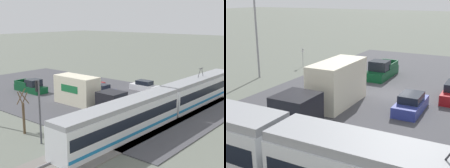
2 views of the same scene
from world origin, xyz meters
TOP-DOWN VIEW (x-y plane):
  - ground_plane at (0.00, 0.00)m, footprint 320.00×320.00m
  - road_surface at (0.00, 0.00)m, footprint 22.96×42.67m
  - rail_bed at (0.00, 15.77)m, footprint 64.13×4.40m
  - light_rail_tram at (0.64, 15.77)m, footprint 31.53×2.58m
  - box_truck at (3.64, 5.83)m, footprint 2.56×10.06m
  - pickup_truck at (3.53, -5.46)m, footprint 2.04×5.58m
  - sedan_car_0 at (-4.66, -1.16)m, footprint 1.73×4.58m
  - sedan_car_1 at (-2.13, 3.27)m, footprint 1.81×4.35m
  - sedan_car_2 at (-8.01, 6.68)m, footprint 1.82×4.34m
  - traffic_light_pole at (14.40, 11.27)m, footprint 0.28×0.47m
  - street_tree at (13.94, 8.19)m, footprint 1.02×0.85m

SIDE VIEW (x-z plane):
  - ground_plane at x=0.00m, z-range 0.00..0.00m
  - road_surface at x=0.00m, z-range 0.00..0.08m
  - rail_bed at x=0.00m, z-range -0.06..0.16m
  - sedan_car_1 at x=-2.13m, z-range -0.04..1.36m
  - sedan_car_2 at x=-8.01m, z-range -0.05..1.43m
  - sedan_car_0 at x=-4.66m, z-range -0.05..1.47m
  - pickup_truck at x=3.53m, z-range -0.16..1.77m
  - light_rail_tram at x=0.64m, z-range -0.53..3.84m
  - box_truck at x=3.64m, z-range -0.06..3.49m
  - street_tree at x=13.94m, z-range -0.19..4.09m
  - traffic_light_pole at x=14.40m, z-range 0.81..6.40m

